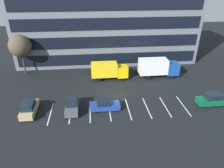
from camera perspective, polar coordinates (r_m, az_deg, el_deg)
ground_plane at (r=32.67m, az=1.12°, el=-3.57°), size 120.00×120.00×0.00m
office_building at (r=46.51m, az=-1.56°, el=17.78°), size 38.77×11.45×18.00m
lot_markings at (r=29.62m, az=1.97°, el=-7.20°), size 19.74×5.40×0.01m
box_truck_yellow_all at (r=37.68m, az=-0.91°, el=3.97°), size 6.95×2.30×3.22m
box_truck_blue at (r=39.55m, az=12.89°, el=4.75°), size 7.72×2.56×3.58m
suv_tan at (r=30.48m, az=-22.46°, el=-6.39°), size 1.79×4.23×1.91m
suv_forest at (r=33.66m, az=26.42°, el=-3.96°), size 4.16×1.76×1.88m
sedan_navy at (r=29.23m, az=-2.13°, el=-6.00°), size 4.32×1.81×1.55m
suv_charcoal at (r=29.45m, az=-11.23°, el=-5.86°), size 1.79×4.23×1.91m
bare_tree at (r=42.25m, az=-24.66°, el=9.77°), size 4.19×4.19×7.85m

